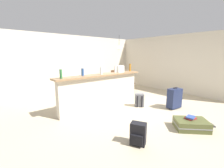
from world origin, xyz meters
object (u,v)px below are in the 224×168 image
Objects in this scene: bottle_clear at (101,71)px; backpack_grey at (139,100)px; bottle_white at (115,69)px; bottle_amber at (130,68)px; pendant_lamp at (119,47)px; book_stack at (191,118)px; dining_chair_near_partition at (127,81)px; grocery_bag at (120,69)px; dining_table at (119,77)px; suitcase_flat_olive at (191,124)px; dining_chair_far_side at (112,78)px; suitcase_upright_navy at (174,98)px; backpack_black at (138,134)px; bottle_green at (61,74)px; bottle_blue at (83,72)px.

bottle_clear is 0.52× the size of backpack_grey.
bottle_white is 0.82× the size of bottle_amber.
pendant_lamp is (0.75, 1.39, 0.78)m from bottle_amber.
bottle_amber is 1.04× the size of book_stack.
bottle_white is at bearing -150.37° from dining_chair_near_partition.
bottle_amber is 2.66m from book_stack.
bottle_amber is at bearing -6.39° from grocery_bag.
bottle_white is 0.24× the size of dining_chair_near_partition.
suitcase_flat_olive is (-1.33, -3.84, -0.54)m from dining_table.
bottle_white is 0.24× the size of dining_chair_far_side.
suitcase_upright_navy reaches higher than backpack_black.
suitcase_upright_navy is 1.08m from backpack_grey.
bottle_green is 0.36× the size of pendant_lamp.
suitcase_upright_navy is (0.39, -1.53, -0.87)m from bottle_amber.
bottle_blue is 0.94× the size of bottle_clear.
bottle_blue is at bearing 166.53° from bottle_clear.
dining_chair_far_side is at bearing 83.79° from suitcase_upright_navy.
dining_table is at bearing 43.71° from bottle_white.
grocery_bag is 1.58m from dining_chair_near_partition.
suitcase_flat_olive is (0.71, -2.41, -1.07)m from bottle_clear.
bottle_blue reaches higher than book_stack.
bottle_white is 0.84× the size of grocery_bag.
dining_chair_far_side reaches higher than suitcase_flat_olive.
book_stack is (0.03, 0.04, 0.14)m from suitcase_flat_olive.
bottle_white is 0.35× the size of pendant_lamp.
backpack_grey is 1.75m from book_stack.
suitcase_upright_navy reaches higher than backpack_grey.
grocery_bag is 1.97m from pendant_lamp.
bottle_green is 0.25× the size of dining_chair_far_side.
suitcase_flat_olive is (-0.60, -2.46, -1.09)m from bottle_amber.
bottle_green is at bearing -168.88° from bottle_blue.
dining_table is 2.62× the size of backpack_black.
backpack_black is (-1.53, -2.13, -0.97)m from grocery_bag.
suitcase_upright_navy is (0.99, 0.94, 0.22)m from suitcase_flat_olive.
suitcase_upright_navy is at bearing 42.98° from book_stack.
bottle_blue is 0.31× the size of suitcase_upright_navy.
pendant_lamp reaches higher than dining_table.
bottle_clear reaches higher than backpack_grey.
bottle_white is at bearing -136.29° from dining_table.
backpack_grey is (1.59, -0.78, -0.97)m from bottle_blue.
dining_table is 1.33m from pendant_lamp.
dining_table is (2.61, 1.30, -0.52)m from bottle_blue.
dining_chair_far_side is at bearing 34.03° from bottle_blue.
book_stack is at bearing -62.42° from bottle_blue.
bottle_amber is (1.31, 0.05, 0.02)m from bottle_clear.
bottle_clear is at bearing 139.25° from suitcase_upright_navy.
dining_chair_far_side is at bearing 55.15° from backpack_black.
bottle_green is 3.23m from book_stack.
bottle_blue is 0.79× the size of grocery_bag.
suitcase_upright_navy is (0.85, -1.58, -0.85)m from grocery_bag.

